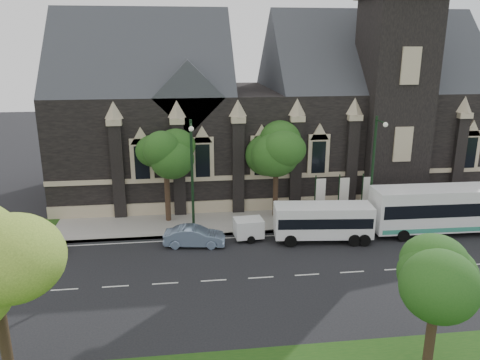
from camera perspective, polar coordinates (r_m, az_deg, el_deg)
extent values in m
plane|color=black|center=(30.17, 2.57, -11.83)|extent=(160.00, 160.00, 0.00)
cube|color=gray|center=(38.68, 0.20, -5.13)|extent=(80.00, 5.00, 0.15)
cube|color=black|center=(47.41, 3.47, 5.08)|extent=(40.00, 15.00, 10.00)
cube|color=#2F3237|center=(46.01, -11.55, 10.74)|extent=(16.00, 15.00, 15.00)
cube|color=#2F3237|center=(49.53, 15.23, 10.88)|extent=(20.00, 15.00, 15.00)
cube|color=#2F3237|center=(41.42, -6.37, 10.37)|extent=(6.00, 6.00, 6.00)
cube|color=black|center=(44.16, 18.06, 8.74)|extent=(5.50, 5.50, 18.00)
cube|color=#C1B08B|center=(40.65, 5.36, 0.52)|extent=(40.00, 0.22, 0.40)
cube|color=#C1B08B|center=(41.43, 5.27, -2.95)|extent=(40.00, 0.25, 1.20)
cube|color=black|center=(39.73, 2.65, 2.58)|extent=(1.20, 0.12, 2.80)
cylinder|color=black|center=(22.25, -26.61, -18.38)|extent=(0.44, 0.44, 4.40)
sphere|color=olive|center=(20.47, -25.56, -6.06)|extent=(3.12, 3.12, 3.12)
cylinder|color=black|center=(23.52, 22.20, -17.71)|extent=(0.44, 0.44, 3.08)
sphere|color=#21531A|center=(22.07, 23.02, -11.32)|extent=(3.20, 3.20, 3.20)
sphere|color=#21531A|center=(22.57, 23.78, -9.10)|extent=(2.40, 2.40, 2.40)
cylinder|color=black|center=(39.43, 4.35, -1.81)|extent=(0.44, 0.44, 3.96)
sphere|color=#21531A|center=(38.45, 4.47, 3.37)|extent=(3.84, 3.84, 3.84)
sphere|color=#21531A|center=(39.14, 5.32, 4.66)|extent=(2.88, 2.88, 2.88)
cylinder|color=black|center=(38.71, -8.83, -2.32)|extent=(0.44, 0.44, 3.96)
sphere|color=#21531A|center=(37.73, -9.07, 2.86)|extent=(3.68, 3.68, 3.68)
sphere|color=#21531A|center=(38.23, -8.05, 4.14)|extent=(2.76, 2.76, 2.76)
cylinder|color=black|center=(37.83, 15.86, 0.79)|extent=(0.20, 0.20, 9.00)
cylinder|color=black|center=(36.24, 16.85, 6.86)|extent=(0.10, 1.60, 0.10)
sphere|color=silver|center=(35.54, 17.35, 6.48)|extent=(0.36, 0.36, 0.36)
cylinder|color=black|center=(34.89, -5.85, 0.05)|extent=(0.20, 0.20, 9.00)
cylinder|color=black|center=(33.17, -6.02, 6.64)|extent=(0.10, 1.60, 0.10)
sphere|color=silver|center=(32.39, -5.98, 6.23)|extent=(0.36, 0.36, 0.36)
cylinder|color=black|center=(38.75, 9.14, -2.28)|extent=(0.10, 0.10, 4.00)
cube|color=white|center=(38.69, 9.82, -1.41)|extent=(0.80, 0.04, 2.20)
cylinder|color=black|center=(39.35, 11.94, -2.14)|extent=(0.10, 0.10, 4.00)
cube|color=white|center=(39.31, 12.62, -1.28)|extent=(0.80, 0.04, 2.20)
cylinder|color=black|center=(40.03, 14.65, -2.01)|extent=(0.10, 0.10, 4.00)
cube|color=white|center=(40.02, 15.31, -1.16)|extent=(0.80, 0.04, 2.20)
cube|color=white|center=(39.68, 24.54, -3.06)|extent=(12.64, 2.89, 3.22)
cube|color=black|center=(39.61, 24.57, -2.77)|extent=(12.14, 2.92, 1.03)
cube|color=#328B72|center=(40.10, 24.32, -4.83)|extent=(12.14, 2.91, 0.35)
cylinder|color=black|center=(37.12, 19.33, -6.44)|extent=(0.91, 0.30, 0.90)
cylinder|color=black|center=(39.32, 17.74, -5.00)|extent=(0.91, 0.30, 0.90)
cube|color=white|center=(35.35, 10.09, -4.84)|extent=(7.39, 2.97, 2.33)
cube|color=black|center=(35.32, 10.10, -4.68)|extent=(7.11, 2.98, 0.78)
cylinder|color=black|center=(34.35, 6.20, -7.43)|extent=(0.92, 0.37, 0.90)
cylinder|color=black|center=(36.41, 5.74, -5.99)|extent=(0.92, 0.37, 0.90)
cylinder|color=black|center=(35.27, 13.82, -7.17)|extent=(0.92, 0.37, 0.90)
cylinder|color=black|center=(37.28, 12.93, -5.80)|extent=(0.92, 0.37, 0.90)
cylinder|color=black|center=(35.46, 14.96, -7.13)|extent=(0.92, 0.37, 0.90)
cylinder|color=black|center=(37.47, 14.01, -5.76)|extent=(0.92, 0.37, 0.90)
cube|color=silver|center=(35.20, 1.05, -5.85)|extent=(2.23, 1.76, 1.36)
cylinder|color=black|center=(34.75, 1.35, -7.32)|extent=(0.60, 0.26, 0.59)
cylinder|color=black|center=(36.16, 0.76, -6.34)|extent=(0.60, 0.26, 0.59)
cylinder|color=black|center=(35.66, 3.19, -6.21)|extent=(1.26, 0.20, 0.08)
imported|color=#7A91B1|center=(34.39, -5.58, -6.87)|extent=(4.60, 2.13, 1.46)
imported|color=maroon|center=(36.57, -24.17, -6.83)|extent=(4.47, 2.08, 1.48)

